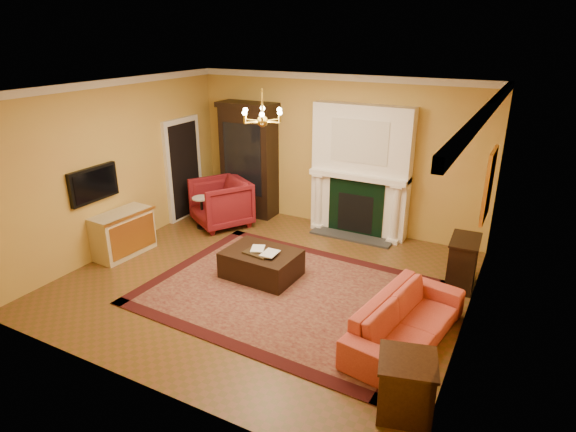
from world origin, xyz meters
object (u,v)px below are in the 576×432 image
Objects in this scene: wingback_armchair at (221,201)px; end_table at (405,387)px; pedestal_table at (202,210)px; leather_ottoman at (261,264)px; commode at (123,233)px; china_cabinet at (249,162)px; console_table at (463,263)px; coral_sofa at (407,314)px.

wingback_armchair is 5.80m from end_table.
wingback_armchair is at bearing 144.30° from end_table.
leather_ottoman is (2.12, -1.23, -0.14)m from pedestal_table.
wingback_armchair is 2.42m from leather_ottoman.
commode is 1.68× the size of end_table.
china_cabinet is 3.53× the size of pedestal_table.
china_cabinet is 3.09m from leather_ottoman.
console_table is (0.06, 3.07, 0.07)m from end_table.
wingback_armchair reaches higher than console_table.
wingback_armchair is 1.38× the size of console_table.
china_cabinet is 1.46m from pedestal_table.
leather_ottoman is (-2.85, 1.86, -0.08)m from end_table.
commode reaches higher than end_table.
coral_sofa reaches higher than console_table.
commode reaches higher than leather_ottoman.
commode reaches higher than console_table.
wingback_armchair is 4.78m from console_table.
leather_ottoman is (1.86, -1.52, -0.30)m from wingback_armchair.
console_table reaches higher than pedestal_table.
leather_ottoman is at bearing 12.90° from commode.
leather_ottoman is (1.71, -2.40, -0.91)m from china_cabinet.
coral_sofa is (4.24, -3.04, -0.74)m from china_cabinet.
coral_sofa is 3.30× the size of end_table.
console_table is at bearing -2.21° from coral_sofa.
wingback_armchair is 2.08m from commode.
end_table reaches higher than leather_ottoman.
commode is at bearing -79.10° from wingback_armchair.
console_table is at bearing 24.93° from leather_ottoman.
china_cabinet is 2.99× the size of console_table.
coral_sofa is at bearing -104.45° from console_table.
china_cabinet is at bearing 63.67° from coral_sofa.
console_table reaches higher than end_table.
leather_ottoman is at bearing -7.37° from wingback_armchair.
china_cabinet reaches higher than commode.
china_cabinet is 3.64× the size of end_table.
end_table is (5.45, -1.45, -0.08)m from commode.
china_cabinet is at bearing 162.64° from console_table.
end_table is at bearing -3.80° from wingback_armchair.
end_table is at bearing -11.00° from commode.
china_cabinet reaches higher than coral_sofa.
pedestal_table is at bearing 152.30° from leather_ottoman.
end_table is 0.82× the size of console_table.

